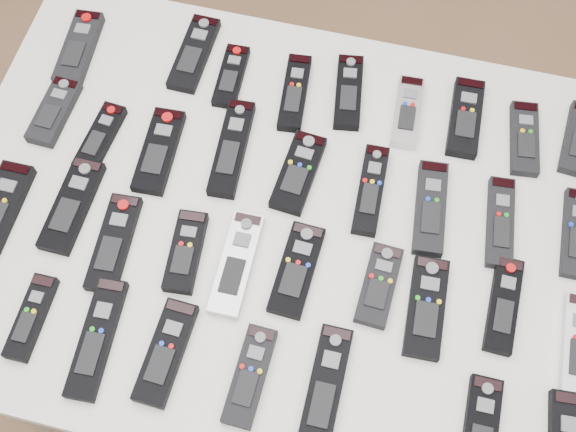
% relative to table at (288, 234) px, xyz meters
% --- Properties ---
extents(ground, '(4.00, 4.00, 0.00)m').
position_rel_table_xyz_m(ground, '(-0.08, 0.05, -0.72)').
color(ground, olive).
rests_on(ground, ground).
extents(table, '(1.25, 0.88, 0.78)m').
position_rel_table_xyz_m(table, '(0.00, 0.00, 0.00)').
color(table, white).
rests_on(table, ground).
extents(remote_0, '(0.07, 0.18, 0.02)m').
position_rel_table_xyz_m(remote_0, '(-0.50, 0.27, 0.07)').
color(remote_0, black).
rests_on(remote_0, table).
extents(remote_1, '(0.06, 0.18, 0.02)m').
position_rel_table_xyz_m(remote_1, '(-0.27, 0.31, 0.07)').
color(remote_1, black).
rests_on(remote_1, table).
extents(remote_2, '(0.05, 0.14, 0.02)m').
position_rel_table_xyz_m(remote_2, '(-0.18, 0.28, 0.07)').
color(remote_2, black).
rests_on(remote_2, table).
extents(remote_3, '(0.06, 0.17, 0.02)m').
position_rel_table_xyz_m(remote_3, '(-0.05, 0.27, 0.07)').
color(remote_3, black).
rests_on(remote_3, table).
extents(remote_4, '(0.07, 0.17, 0.02)m').
position_rel_table_xyz_m(remote_4, '(0.05, 0.29, 0.07)').
color(remote_4, black).
rests_on(remote_4, table).
extents(remote_5, '(0.06, 0.16, 0.02)m').
position_rel_table_xyz_m(remote_5, '(0.17, 0.27, 0.07)').
color(remote_5, '#B7B7BC').
rests_on(remote_5, table).
extents(remote_6, '(0.06, 0.17, 0.02)m').
position_rel_table_xyz_m(remote_6, '(0.28, 0.29, 0.07)').
color(remote_6, black).
rests_on(remote_6, table).
extents(remote_7, '(0.07, 0.16, 0.02)m').
position_rel_table_xyz_m(remote_7, '(0.39, 0.27, 0.07)').
color(remote_7, black).
rests_on(remote_7, table).
extents(remote_9, '(0.06, 0.15, 0.02)m').
position_rel_table_xyz_m(remote_9, '(-0.49, 0.11, 0.07)').
color(remote_9, black).
rests_on(remote_9, table).
extents(remote_10, '(0.06, 0.15, 0.02)m').
position_rel_table_xyz_m(remote_10, '(-0.39, 0.08, 0.07)').
color(remote_10, black).
rests_on(remote_10, table).
extents(remote_11, '(0.07, 0.18, 0.02)m').
position_rel_table_xyz_m(remote_11, '(-0.27, 0.08, 0.07)').
color(remote_11, black).
rests_on(remote_11, table).
extents(remote_12, '(0.06, 0.21, 0.02)m').
position_rel_table_xyz_m(remote_12, '(-0.14, 0.12, 0.07)').
color(remote_12, black).
rests_on(remote_12, table).
extents(remote_13, '(0.07, 0.17, 0.02)m').
position_rel_table_xyz_m(remote_13, '(-0.00, 0.10, 0.07)').
color(remote_13, black).
rests_on(remote_13, table).
extents(remote_14, '(0.05, 0.18, 0.02)m').
position_rel_table_xyz_m(remote_14, '(0.13, 0.09, 0.07)').
color(remote_14, black).
rests_on(remote_14, table).
extents(remote_15, '(0.07, 0.19, 0.02)m').
position_rel_table_xyz_m(remote_15, '(0.24, 0.08, 0.07)').
color(remote_15, black).
rests_on(remote_15, table).
extents(remote_16, '(0.06, 0.18, 0.02)m').
position_rel_table_xyz_m(remote_16, '(0.37, 0.08, 0.07)').
color(remote_16, black).
rests_on(remote_16, table).
extents(remote_17, '(0.05, 0.17, 0.02)m').
position_rel_table_xyz_m(remote_17, '(0.50, 0.09, 0.07)').
color(remote_17, black).
rests_on(remote_17, table).
extents(remote_18, '(0.06, 0.18, 0.02)m').
position_rel_table_xyz_m(remote_18, '(-0.51, -0.10, 0.07)').
color(remote_18, black).
rests_on(remote_18, table).
extents(remote_19, '(0.06, 0.19, 0.02)m').
position_rel_table_xyz_m(remote_19, '(-0.39, -0.07, 0.07)').
color(remote_19, black).
rests_on(remote_19, table).
extents(remote_20, '(0.07, 0.19, 0.02)m').
position_rel_table_xyz_m(remote_20, '(-0.29, -0.12, 0.07)').
color(remote_20, black).
rests_on(remote_20, table).
extents(remote_21, '(0.07, 0.15, 0.02)m').
position_rel_table_xyz_m(remote_21, '(-0.16, -0.11, 0.07)').
color(remote_21, black).
rests_on(remote_21, table).
extents(remote_22, '(0.06, 0.19, 0.02)m').
position_rel_table_xyz_m(remote_22, '(-0.07, -0.11, 0.07)').
color(remote_22, '#B7B7BC').
rests_on(remote_22, table).
extents(remote_23, '(0.07, 0.17, 0.02)m').
position_rel_table_xyz_m(remote_23, '(0.04, -0.09, 0.07)').
color(remote_23, black).
rests_on(remote_23, table).
extents(remote_24, '(0.06, 0.15, 0.02)m').
position_rel_table_xyz_m(remote_24, '(0.18, -0.09, 0.07)').
color(remote_24, black).
rests_on(remote_24, table).
extents(remote_25, '(0.07, 0.18, 0.02)m').
position_rel_table_xyz_m(remote_25, '(0.27, -0.11, 0.07)').
color(remote_25, black).
rests_on(remote_25, table).
extents(remote_26, '(0.05, 0.17, 0.02)m').
position_rel_table_xyz_m(remote_26, '(0.39, -0.07, 0.07)').
color(remote_26, black).
rests_on(remote_26, table).
extents(remote_29, '(0.04, 0.15, 0.02)m').
position_rel_table_xyz_m(remote_29, '(-0.38, -0.28, 0.07)').
color(remote_29, black).
rests_on(remote_29, table).
extents(remote_30, '(0.06, 0.21, 0.02)m').
position_rel_table_xyz_m(remote_30, '(-0.26, -0.29, 0.07)').
color(remote_30, black).
rests_on(remote_30, table).
extents(remote_31, '(0.06, 0.18, 0.02)m').
position_rel_table_xyz_m(remote_31, '(-0.14, -0.29, 0.07)').
color(remote_31, black).
rests_on(remote_31, table).
extents(remote_32, '(0.05, 0.16, 0.02)m').
position_rel_table_xyz_m(remote_32, '(0.01, -0.29, 0.07)').
color(remote_32, black).
rests_on(remote_32, table).
extents(remote_33, '(0.05, 0.21, 0.02)m').
position_rel_table_xyz_m(remote_33, '(0.13, -0.28, 0.07)').
color(remote_33, black).
rests_on(remote_33, table).
extents(remote_34, '(0.05, 0.17, 0.02)m').
position_rel_table_xyz_m(remote_34, '(0.38, -0.29, 0.07)').
color(remote_34, black).
rests_on(remote_34, table).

